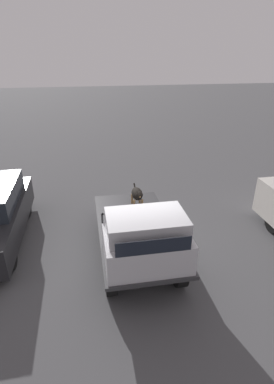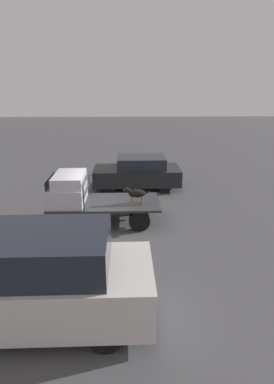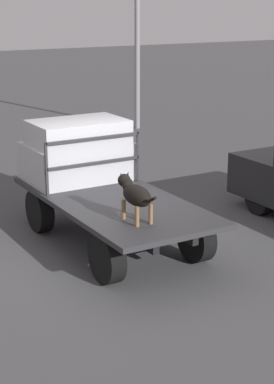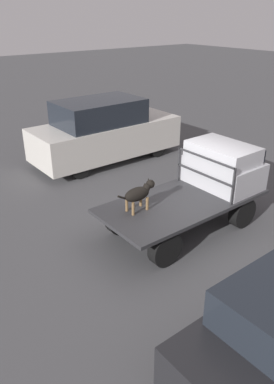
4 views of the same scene
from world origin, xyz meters
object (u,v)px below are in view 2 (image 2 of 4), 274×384
object	(u,v)px
dog	(135,193)
parked_sedan	(138,172)
flatbed_truck	(105,207)
parked_pickup_far	(33,280)

from	to	relation	value
dog	parked_sedan	bearing A→B (deg)	-98.19
dog	parked_sedan	xyz separation A→B (m)	(-0.25, -4.10, -0.39)
flatbed_truck	parked_sedan	bearing A→B (deg)	-109.07
flatbed_truck	parked_sedan	xyz separation A→B (m)	(-1.34, -3.86, 0.22)
dog	flatbed_truck	bearing A→B (deg)	-16.93
flatbed_truck	parked_sedan	size ratio (longest dim) A/B	0.95
flatbed_truck	parked_pickup_far	xyz separation A→B (m)	(1.14, 4.92, 0.44)
flatbed_truck	dog	size ratio (longest dim) A/B	3.97
parked_pickup_far	dog	bearing A→B (deg)	-113.22
dog	parked_pickup_far	distance (m)	5.19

